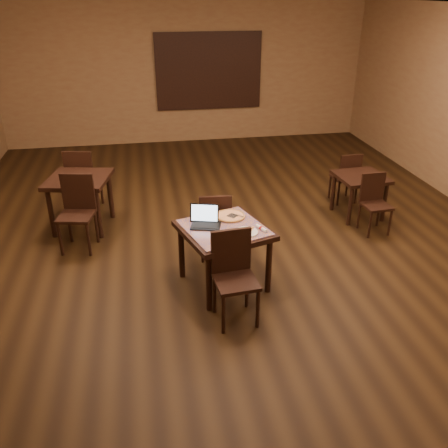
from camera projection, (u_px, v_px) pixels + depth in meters
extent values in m
plane|color=black|center=(227.00, 241.00, 6.67)|extent=(10.00, 10.00, 0.00)
cube|color=olive|center=(186.00, 74.00, 10.41)|extent=(8.00, 0.02, 3.00)
cube|color=silver|center=(228.00, 7.00, 5.33)|extent=(8.00, 10.00, 0.02)
cube|color=#275F91|center=(209.00, 71.00, 10.44)|extent=(2.20, 0.04, 1.50)
cube|color=black|center=(209.00, 71.00, 10.41)|extent=(2.34, 0.02, 1.64)
cylinder|color=black|center=(209.00, 282.00, 5.10)|extent=(0.07, 0.07, 0.71)
cylinder|color=black|center=(181.00, 251.00, 5.70)|extent=(0.07, 0.07, 0.71)
cylinder|color=black|center=(269.00, 265.00, 5.41)|extent=(0.07, 0.07, 0.71)
cylinder|color=black|center=(237.00, 237.00, 6.02)|extent=(0.07, 0.07, 0.71)
cube|color=black|center=(224.00, 230.00, 5.40)|extent=(1.15, 1.15, 0.06)
cube|color=#1B32B4|center=(224.00, 228.00, 5.38)|extent=(1.05, 1.05, 0.02)
cylinder|color=black|center=(223.00, 315.00, 4.80)|extent=(0.04, 0.04, 0.46)
cylinder|color=black|center=(215.00, 294.00, 5.11)|extent=(0.04, 0.04, 0.46)
cylinder|color=black|center=(258.00, 309.00, 4.88)|extent=(0.04, 0.04, 0.46)
cylinder|color=black|center=(247.00, 289.00, 5.20)|extent=(0.04, 0.04, 0.46)
cube|color=black|center=(236.00, 282.00, 4.89)|extent=(0.46, 0.46, 0.04)
cube|color=black|center=(231.00, 250.00, 4.94)|extent=(0.43, 0.08, 0.49)
cylinder|color=black|center=(226.00, 234.00, 6.41)|extent=(0.04, 0.04, 0.43)
cylinder|color=black|center=(229.00, 246.00, 6.10)|extent=(0.04, 0.04, 0.43)
cylinder|color=black|center=(201.00, 235.00, 6.38)|extent=(0.04, 0.04, 0.43)
cylinder|color=black|center=(202.00, 247.00, 6.07)|extent=(0.04, 0.04, 0.43)
cube|color=black|center=(214.00, 225.00, 6.13)|extent=(0.43, 0.43, 0.04)
cube|color=black|center=(216.00, 213.00, 5.86)|extent=(0.40, 0.07, 0.46)
cube|color=black|center=(206.00, 226.00, 5.39)|extent=(0.38, 0.31, 0.02)
cube|color=black|center=(204.00, 213.00, 5.44)|extent=(0.33, 0.14, 0.22)
cube|color=silver|center=(204.00, 213.00, 5.43)|extent=(0.30, 0.12, 0.19)
cylinder|color=white|center=(246.00, 232.00, 5.25)|extent=(0.26, 0.26, 0.01)
cylinder|color=silver|center=(230.00, 217.00, 5.61)|extent=(0.34, 0.34, 0.01)
cylinder|color=beige|center=(230.00, 216.00, 5.60)|extent=(0.34, 0.34, 0.02)
torus|color=#B77E3A|center=(230.00, 216.00, 5.60)|extent=(0.35, 0.35, 0.02)
cube|color=silver|center=(232.00, 216.00, 5.58)|extent=(0.25, 0.26, 0.01)
cylinder|color=white|center=(261.00, 228.00, 5.31)|extent=(0.10, 0.18, 0.04)
cylinder|color=red|center=(261.00, 228.00, 5.31)|extent=(0.05, 0.04, 0.04)
cylinder|color=black|center=(350.00, 206.00, 6.99)|extent=(0.06, 0.06, 0.63)
cylinder|color=black|center=(333.00, 192.00, 7.48)|extent=(0.06, 0.06, 0.63)
cylinder|color=black|center=(384.00, 202.00, 7.12)|extent=(0.06, 0.06, 0.63)
cylinder|color=black|center=(366.00, 188.00, 7.61)|extent=(0.06, 0.06, 0.63)
cube|color=black|center=(361.00, 177.00, 7.16)|extent=(0.75, 0.75, 0.05)
cylinder|color=black|center=(370.00, 225.00, 6.67)|extent=(0.04, 0.04, 0.40)
cylinder|color=black|center=(359.00, 216.00, 6.95)|extent=(0.04, 0.04, 0.40)
cylinder|color=black|center=(390.00, 223.00, 6.74)|extent=(0.04, 0.04, 0.40)
cylinder|color=black|center=(378.00, 214.00, 7.02)|extent=(0.04, 0.04, 0.40)
cube|color=black|center=(376.00, 206.00, 6.75)|extent=(0.39, 0.39, 0.04)
cube|color=black|center=(372.00, 187.00, 6.79)|extent=(0.37, 0.06, 0.42)
cylinder|color=black|center=(347.00, 185.00, 8.03)|extent=(0.04, 0.04, 0.40)
cylinder|color=black|center=(356.00, 192.00, 7.75)|extent=(0.04, 0.04, 0.40)
cylinder|color=black|center=(330.00, 187.00, 7.96)|extent=(0.04, 0.04, 0.40)
cylinder|color=black|center=(338.00, 194.00, 7.68)|extent=(0.04, 0.04, 0.40)
cube|color=black|center=(344.00, 177.00, 7.76)|extent=(0.39, 0.39, 0.04)
cube|color=black|center=(351.00, 168.00, 7.51)|extent=(0.37, 0.06, 0.42)
cylinder|color=black|center=(51.00, 213.00, 6.63)|extent=(0.07, 0.07, 0.74)
cylinder|color=black|center=(67.00, 194.00, 7.23)|extent=(0.07, 0.07, 0.74)
cylinder|color=black|center=(98.00, 214.00, 6.61)|extent=(0.07, 0.07, 0.74)
cylinder|color=black|center=(110.00, 195.00, 7.21)|extent=(0.07, 0.07, 0.74)
cube|color=black|center=(78.00, 179.00, 6.75)|extent=(0.99, 0.99, 0.06)
cylinder|color=black|center=(60.00, 240.00, 6.22)|extent=(0.04, 0.04, 0.47)
cylinder|color=black|center=(70.00, 227.00, 6.56)|extent=(0.04, 0.04, 0.47)
cylinder|color=black|center=(89.00, 240.00, 6.21)|extent=(0.04, 0.04, 0.47)
cylinder|color=black|center=(96.00, 227.00, 6.54)|extent=(0.04, 0.04, 0.47)
cube|color=black|center=(76.00, 216.00, 6.27)|extent=(0.52, 0.52, 0.04)
cube|color=black|center=(78.00, 191.00, 6.32)|extent=(0.44, 0.13, 0.50)
cylinder|color=black|center=(102.00, 190.00, 7.74)|extent=(0.04, 0.04, 0.47)
cylinder|color=black|center=(95.00, 199.00, 7.40)|extent=(0.04, 0.04, 0.47)
cylinder|color=black|center=(79.00, 190.00, 7.75)|extent=(0.04, 0.04, 0.47)
cylinder|color=black|center=(71.00, 199.00, 7.41)|extent=(0.04, 0.04, 0.47)
cube|color=black|center=(85.00, 179.00, 7.46)|extent=(0.52, 0.52, 0.04)
cube|color=black|center=(78.00, 167.00, 7.16)|extent=(0.44, 0.13, 0.50)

